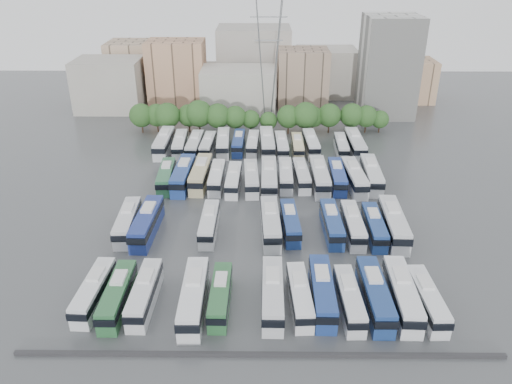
{
  "coord_description": "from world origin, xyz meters",
  "views": [
    {
      "loc": [
        -0.03,
        -75.53,
        42.08
      ],
      "look_at": [
        -0.7,
        3.05,
        3.0
      ],
      "focal_mm": 35.0,
      "sensor_mm": 36.0,
      "label": 1
    }
  ],
  "objects_px": {
    "bus_r1_s7": "(270,223)",
    "bus_r0_s5": "(220,295)",
    "bus_r2_s8": "(286,175)",
    "bus_r2_s3": "(201,174)",
    "bus_r0_s8": "(300,295)",
    "bus_r2_s2": "(183,175)",
    "bus_r1_s13": "(393,223)",
    "bus_r3_s3": "(208,145)",
    "bus_r1_s1": "(147,222)",
    "bus_r3_s8": "(282,145)",
    "bus_r3_s7": "(267,143)",
    "bus_r0_s2": "(145,293)",
    "bus_r3_s0": "(164,142)",
    "bus_r3_s4": "(223,143)",
    "bus_r3_s6": "(253,143)",
    "bus_r3_s10": "(311,143)",
    "bus_r1_s4": "(209,223)",
    "bus_r2_s4": "(217,177)",
    "bus_r0_s0": "(94,291)",
    "bus_r1_s8": "(290,222)",
    "bus_r3_s1": "(180,144)",
    "bus_r2_s10": "(320,176)",
    "bus_r0_s12": "(402,294)",
    "bus_r1_s12": "(374,226)",
    "bus_r0_s11": "(375,294)",
    "bus_r2_s12": "(354,177)",
    "bus_r0_s1": "(118,295)",
    "bus_r3_s5": "(239,143)",
    "bus_r2_s11": "(337,176)",
    "bus_r2_s1": "(166,176)",
    "bus_r1_s10": "(332,223)",
    "bus_r3_s2": "(195,145)",
    "bus_r0_s13": "(427,299)",
    "bus_r2_s9": "(301,175)",
    "bus_r0_s9": "(322,291)",
    "bus_r2_s7": "(269,178)",
    "bus_r3_s13": "(355,144)",
    "bus_r3_s12": "(341,146)",
    "bus_r2_s5": "(234,179)",
    "bus_r0_s4": "(194,297)",
    "bus_r0_s7": "(273,293)",
    "apartment_tower": "(388,67)",
    "bus_r1_s0": "(128,222)",
    "bus_r0_s10": "(349,299)",
    "bus_r1_s11": "(353,225)",
    "bus_r2_s13": "(371,174)"
  },
  "relations": [
    {
      "from": "bus_r2_s8",
      "to": "bus_r2_s3",
      "type": "bearing_deg",
      "value": -179.1
    },
    {
      "from": "bus_r0_s2",
      "to": "bus_r0_s13",
      "type": "bearing_deg",
      "value": -0.3
    },
    {
      "from": "bus_r1_s10",
      "to": "bus_r3_s7",
      "type": "bearing_deg",
      "value": 104.65
    },
    {
      "from": "bus_r0_s0",
      "to": "bus_r1_s8",
      "type": "distance_m",
      "value": 32.09
    },
    {
      "from": "bus_r3_s1",
      "to": "bus_r3_s3",
      "type": "bearing_deg",
      "value": -7.72
    },
    {
      "from": "bus_r0_s4",
      "to": "bus_r1_s13",
      "type": "height_order",
      "value": "bus_r1_s13"
    },
    {
      "from": "bus_r2_s13",
      "to": "bus_r3_s2",
      "type": "bearing_deg",
      "value": 158.94
    },
    {
      "from": "bus_r0_s8",
      "to": "bus_r2_s2",
      "type": "bearing_deg",
      "value": 115.81
    },
    {
      "from": "bus_r0_s12",
      "to": "bus_r1_s12",
      "type": "bearing_deg",
      "value": 92.03
    },
    {
      "from": "bus_r3_s0",
      "to": "bus_r3_s3",
      "type": "relative_size",
      "value": 1.18
    },
    {
      "from": "bus_r0_s10",
      "to": "bus_r1_s11",
      "type": "distance_m",
      "value": 18.99
    },
    {
      "from": "bus_r2_s10",
      "to": "bus_r2_s5",
      "type": "bearing_deg",
      "value": -177.08
    },
    {
      "from": "bus_r3_s4",
      "to": "bus_r3_s6",
      "type": "relative_size",
      "value": 1.13
    },
    {
      "from": "bus_r0_s11",
      "to": "bus_r3_s1",
      "type": "xyz_separation_m",
      "value": [
        -32.81,
        53.83,
        -0.13
      ]
    },
    {
      "from": "bus_r3_s1",
      "to": "bus_r3_s8",
      "type": "bearing_deg",
      "value": -4.45
    },
    {
      "from": "bus_r3_s5",
      "to": "bus_r2_s8",
      "type": "bearing_deg",
      "value": -59.61
    },
    {
      "from": "bus_r3_s2",
      "to": "bus_r1_s7",
      "type": "bearing_deg",
      "value": -62.98
    },
    {
      "from": "bus_r3_s5",
      "to": "bus_r1_s1",
      "type": "bearing_deg",
      "value": -108.37
    },
    {
      "from": "bus_r0_s1",
      "to": "bus_r1_s10",
      "type": "distance_m",
      "value": 35.16
    },
    {
      "from": "bus_r0_s12",
      "to": "bus_r2_s7",
      "type": "bearing_deg",
      "value": 117.31
    },
    {
      "from": "bus_r1_s1",
      "to": "bus_r3_s8",
      "type": "xyz_separation_m",
      "value": [
        22.97,
        35.18,
        -0.25
      ]
    },
    {
      "from": "bus_r0_s2",
      "to": "bus_r2_s10",
      "type": "distance_m",
      "value": 44.45
    },
    {
      "from": "bus_r2_s9",
      "to": "bus_r1_s13",
      "type": "bearing_deg",
      "value": -57.73
    },
    {
      "from": "bus_r0_s11",
      "to": "bus_r2_s12",
      "type": "height_order",
      "value": "bus_r2_s12"
    },
    {
      "from": "bus_r1_s0",
      "to": "bus_r1_s4",
      "type": "distance_m",
      "value": 13.25
    },
    {
      "from": "bus_r0_s1",
      "to": "bus_r0_s8",
      "type": "relative_size",
      "value": 1.04
    },
    {
      "from": "bus_r3_s7",
      "to": "bus_r0_s2",
      "type": "bearing_deg",
      "value": -108.85
    },
    {
      "from": "bus_r3_s1",
      "to": "bus_r2_s10",
      "type": "bearing_deg",
      "value": -33.91
    },
    {
      "from": "bus_r0_s9",
      "to": "bus_r1_s12",
      "type": "height_order",
      "value": "bus_r0_s9"
    },
    {
      "from": "bus_r2_s1",
      "to": "bus_r3_s2",
      "type": "relative_size",
      "value": 0.99
    },
    {
      "from": "bus_r0_s4",
      "to": "bus_r0_s9",
      "type": "bearing_deg",
      "value": 4.08
    },
    {
      "from": "apartment_tower",
      "to": "bus_r0_s11",
      "type": "distance_m",
      "value": 85.09
    },
    {
      "from": "bus_r0_s9",
      "to": "bus_r3_s13",
      "type": "relative_size",
      "value": 0.93
    },
    {
      "from": "bus_r1_s12",
      "to": "bus_r2_s7",
      "type": "height_order",
      "value": "bus_r2_s7"
    },
    {
      "from": "bus_r1_s7",
      "to": "bus_r1_s8",
      "type": "distance_m",
      "value": 3.29
    },
    {
      "from": "bus_r3_s10",
      "to": "bus_r1_s4",
      "type": "bearing_deg",
      "value": -121.2
    },
    {
      "from": "bus_r2_s4",
      "to": "bus_r3_s7",
      "type": "distance_m",
      "value": 20.38
    },
    {
      "from": "bus_r2_s10",
      "to": "bus_r3_s2",
      "type": "distance_m",
      "value": 31.14
    },
    {
      "from": "bus_r2_s3",
      "to": "bus_r2_s4",
      "type": "bearing_deg",
      "value": -14.13
    },
    {
      "from": "bus_r0_s0",
      "to": "bus_r2_s1",
      "type": "height_order",
      "value": "bus_r2_s1"
    },
    {
      "from": "bus_r1_s4",
      "to": "bus_r3_s2",
      "type": "bearing_deg",
      "value": 101.17
    },
    {
      "from": "bus_r2_s10",
      "to": "bus_r2_s11",
      "type": "relative_size",
      "value": 1.11
    },
    {
      "from": "bus_r0_s0",
      "to": "bus_r0_s13",
      "type": "height_order",
      "value": "bus_r0_s0"
    },
    {
      "from": "bus_r0_s9",
      "to": "bus_r3_s12",
      "type": "xyz_separation_m",
      "value": [
        10.1,
        52.56,
        -0.24
      ]
    },
    {
      "from": "bus_r0_s0",
      "to": "bus_r1_s8",
      "type": "bearing_deg",
      "value": 37.12
    },
    {
      "from": "bus_r1_s7",
      "to": "bus_r0_s5",
      "type": "bearing_deg",
      "value": -112.49
    },
    {
      "from": "bus_r1_s12",
      "to": "bus_r2_s11",
      "type": "height_order",
      "value": "bus_r2_s11"
    },
    {
      "from": "bus_r0_s12",
      "to": "bus_r3_s4",
      "type": "distance_m",
      "value": 60.51
    },
    {
      "from": "bus_r1_s13",
      "to": "bus_r3_s3",
      "type": "height_order",
      "value": "bus_r1_s13"
    },
    {
      "from": "bus_r0_s5",
      "to": "bus_r0_s7",
      "type": "bearing_deg",
      "value": 2.32
    }
  ]
}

